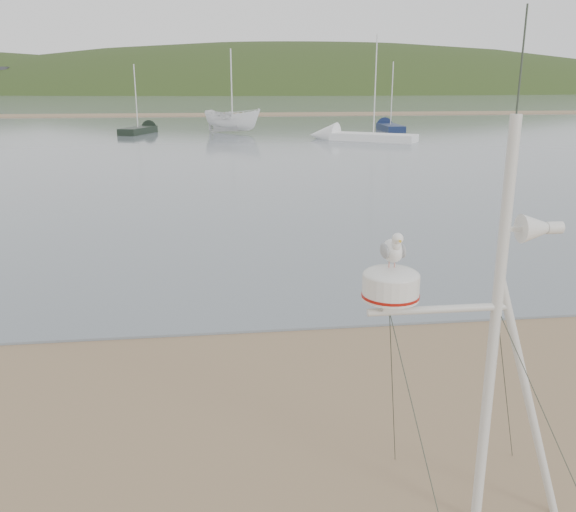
{
  "coord_description": "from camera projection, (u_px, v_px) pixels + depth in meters",
  "views": [
    {
      "loc": [
        1.38,
        -5.28,
        4.0
      ],
      "look_at": [
        2.17,
        1.0,
        2.17
      ],
      "focal_mm": 38.0,
      "sensor_mm": 36.0,
      "label": 1
    }
  ],
  "objects": [
    {
      "name": "ground",
      "position": [
        81.0,
        504.0,
        5.97
      ],
      "size": [
        560.0,
        560.0,
        0.0
      ],
      "primitive_type": "plane",
      "color": "#82684B",
      "rests_on": "ground"
    },
    {
      "name": "water",
      "position": [
        202.0,
        100.0,
        131.78
      ],
      "size": [
        560.0,
        256.0,
        0.04
      ],
      "primitive_type": "cube",
      "color": "slate",
      "rests_on": "ground"
    },
    {
      "name": "sandbar",
      "position": [
        197.0,
        115.0,
        72.67
      ],
      "size": [
        560.0,
        7.0,
        0.07
      ],
      "primitive_type": "cube",
      "color": "#82684B",
      "rests_on": "water"
    },
    {
      "name": "hill_ridge",
      "position": [
        254.0,
        144.0,
        237.66
      ],
      "size": [
        620.0,
        180.0,
        80.0
      ],
      "color": "#233415",
      "rests_on": "ground"
    },
    {
      "name": "far_cottages",
      "position": [
        213.0,
        81.0,
        192.04
      ],
      "size": [
        294.4,
        6.3,
        8.0
      ],
      "color": "silver",
      "rests_on": "ground"
    },
    {
      "name": "mast_rig",
      "position": [
        482.0,
        420.0,
        5.4
      ],
      "size": [
        2.02,
        2.16,
        4.56
      ],
      "color": "silver",
      "rests_on": "ground"
    },
    {
      "name": "boat_white",
      "position": [
        232.0,
        101.0,
        47.3
      ],
      "size": [
        2.57,
        2.55,
        4.9
      ],
      "primitive_type": "imported",
      "rotation": [
        0.0,
        0.0,
        1.04
      ],
      "color": "white",
      "rests_on": "water"
    },
    {
      "name": "sailboat_white_near",
      "position": [
        345.0,
        136.0,
        42.19
      ],
      "size": [
        7.37,
        5.72,
        7.54
      ],
      "color": "white",
      "rests_on": "ground"
    },
    {
      "name": "sailboat_dark_mid",
      "position": [
        145.0,
        129.0,
        48.2
      ],
      "size": [
        3.16,
        5.68,
        5.57
      ],
      "color": "black",
      "rests_on": "ground"
    },
    {
      "name": "sailboat_blue_far",
      "position": [
        386.0,
        126.0,
        51.16
      ],
      "size": [
        1.7,
        5.93,
        5.87
      ],
      "color": "#121E41",
      "rests_on": "ground"
    }
  ]
}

